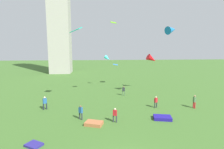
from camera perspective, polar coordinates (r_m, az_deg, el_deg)
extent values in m
cube|color=#A8A399|center=(64.63, -16.96, 21.42)|extent=(6.75, 6.75, 46.47)
cylinder|color=#2D3338|center=(25.64, 13.74, -9.68)|extent=(0.15, 0.15, 0.79)
cylinder|color=#2D3338|center=(25.89, 14.31, -9.52)|extent=(0.15, 0.15, 0.79)
cube|color=red|center=(25.56, 14.08, -8.09)|extent=(0.49, 0.41, 0.63)
sphere|color=beige|center=(25.45, 14.12, -7.16)|extent=(0.23, 0.23, 0.23)
cylinder|color=red|center=(27.61, 24.97, -8.84)|extent=(0.17, 0.17, 0.88)
cylinder|color=red|center=(27.26, 25.33, -9.08)|extent=(0.17, 0.17, 0.88)
cube|color=#51754C|center=(27.22, 25.25, -7.36)|extent=(0.32, 0.50, 0.70)
sphere|color=#A37556|center=(27.10, 25.31, -6.39)|extent=(0.26, 0.26, 0.26)
cylinder|color=#51754C|center=(31.39, 3.45, -6.10)|extent=(0.15, 0.15, 0.81)
cylinder|color=#51754C|center=(31.31, 4.11, -6.15)|extent=(0.15, 0.15, 0.81)
cube|color=#2D3338|center=(31.18, 3.79, -4.84)|extent=(0.50, 0.40, 0.64)
sphere|color=brown|center=(31.08, 3.80, -4.05)|extent=(0.24, 0.24, 0.24)
cylinder|color=#1E2333|center=(26.02, -20.49, -9.62)|extent=(0.16, 0.16, 0.87)
cylinder|color=#1E2333|center=(25.93, -21.35, -9.73)|extent=(0.16, 0.16, 0.87)
cube|color=#235693|center=(25.75, -21.01, -8.02)|extent=(0.55, 0.47, 0.69)
sphere|color=beige|center=(25.62, -21.07, -7.00)|extent=(0.25, 0.25, 0.25)
cylinder|color=#2D3338|center=(20.46, 0.45, -14.15)|extent=(0.15, 0.15, 0.79)
cylinder|color=#2D3338|center=(20.36, 1.46, -14.27)|extent=(0.15, 0.15, 0.79)
cube|color=red|center=(20.15, 0.96, -12.34)|extent=(0.49, 0.40, 0.63)
sphere|color=beige|center=(20.00, 0.96, -11.19)|extent=(0.23, 0.23, 0.23)
cylinder|color=#2D3338|center=(21.30, -9.75, -13.31)|extent=(0.15, 0.15, 0.82)
cylinder|color=#2D3338|center=(21.55, -10.48, -13.07)|extent=(0.15, 0.15, 0.82)
cube|color=#235693|center=(21.17, -10.17, -11.33)|extent=(0.51, 0.48, 0.65)
sphere|color=brown|center=(21.02, -10.20, -10.19)|extent=(0.24, 0.24, 0.24)
cube|color=#0AC0A4|center=(26.16, -11.67, 14.00)|extent=(1.81, 1.72, 0.90)
cone|color=red|center=(35.31, 12.79, 4.95)|extent=(2.33, 1.51, 2.00)
cone|color=#34EEF0|center=(37.43, -1.52, 5.32)|extent=(1.62, 1.43, 1.31)
cube|color=#60B911|center=(29.05, 0.44, 16.55)|extent=(1.08, 0.87, 0.41)
cone|color=blue|center=(29.61, 18.80, 13.58)|extent=(2.35, 2.05, 1.58)
cube|color=#307BDB|center=(40.26, 1.13, 3.25)|extent=(1.33, 1.77, 0.29)
cube|color=navy|center=(17.46, -24.04, -20.17)|extent=(1.67, 1.57, 0.20)
cube|color=navy|center=(22.08, 16.08, -13.34)|extent=(2.27, 1.74, 0.38)
cube|color=#AF653B|center=(19.91, -5.89, -15.52)|extent=(2.16, 1.78, 0.37)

